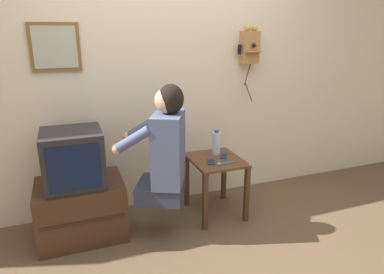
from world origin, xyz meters
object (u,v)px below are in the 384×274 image
(person, at_px, (165,148))
(cell_phone_spare, at_px, (224,156))
(cell_phone_held, at_px, (211,162))
(television, at_px, (73,158))
(wall_phone_antique, at_px, (250,46))
(water_bottle, at_px, (216,143))
(toothbrush, at_px, (225,163))
(framed_picture, at_px, (55,47))

(person, height_order, cell_phone_spare, person)
(person, relative_size, cell_phone_held, 6.86)
(television, bearing_deg, cell_phone_held, -5.49)
(wall_phone_antique, xyz_separation_m, water_bottle, (-0.44, -0.24, -0.85))
(cell_phone_spare, bearing_deg, cell_phone_held, -121.39)
(television, bearing_deg, toothbrush, -8.67)
(person, bearing_deg, water_bottle, -36.82)
(television, distance_m, toothbrush, 1.25)
(toothbrush, bearing_deg, person, 85.57)
(cell_phone_spare, xyz_separation_m, toothbrush, (-0.07, -0.17, 0.00))
(television, distance_m, water_bottle, 1.26)
(television, bearing_deg, cell_phone_spare, -0.83)
(cell_phone_held, bearing_deg, framed_picture, 175.83)
(cell_phone_held, bearing_deg, water_bottle, 70.76)
(cell_phone_held, bearing_deg, person, -147.94)
(wall_phone_antique, bearing_deg, person, -152.30)
(water_bottle, bearing_deg, wall_phone_antique, 28.41)
(person, distance_m, cell_phone_spare, 0.68)
(wall_phone_antique, relative_size, water_bottle, 3.15)
(television, height_order, wall_phone_antique, wall_phone_antique)
(wall_phone_antique, bearing_deg, water_bottle, -151.59)
(person, relative_size, cell_phone_spare, 6.80)
(wall_phone_antique, distance_m, toothbrush, 1.17)
(framed_picture, xyz_separation_m, cell_phone_held, (1.17, -0.46, -0.97))
(framed_picture, bearing_deg, person, -38.55)
(person, bearing_deg, wall_phone_antique, -36.27)
(toothbrush, bearing_deg, cell_phone_held, 42.89)
(person, xyz_separation_m, cell_phone_spare, (0.61, 0.21, -0.22))
(person, distance_m, framed_picture, 1.19)
(person, xyz_separation_m, toothbrush, (0.54, 0.04, -0.22))
(person, xyz_separation_m, framed_picture, (-0.72, 0.58, 0.75))
(cell_phone_held, relative_size, toothbrush, 0.78)
(wall_phone_antique, relative_size, framed_picture, 1.90)
(television, height_order, framed_picture, framed_picture)
(cell_phone_held, height_order, cell_phone_spare, same)
(television, bearing_deg, wall_phone_antique, 10.25)
(person, distance_m, cell_phone_held, 0.51)
(cell_phone_held, distance_m, toothbrush, 0.13)
(wall_phone_antique, bearing_deg, framed_picture, 178.52)
(cell_phone_spare, bearing_deg, television, -150.31)
(framed_picture, distance_m, cell_phone_spare, 1.69)
(cell_phone_held, height_order, water_bottle, water_bottle)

